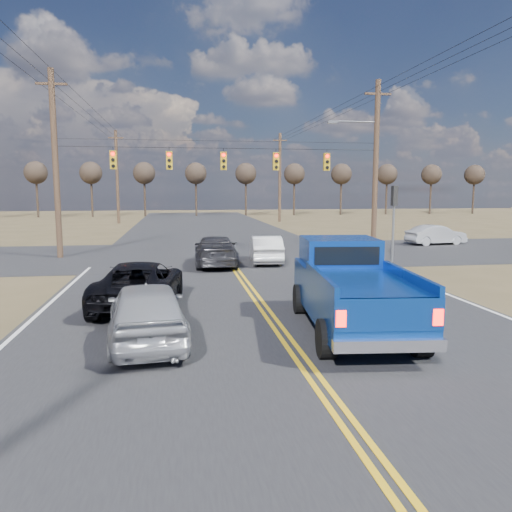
{
  "coord_description": "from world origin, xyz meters",
  "views": [
    {
      "loc": [
        -2.61,
        -10.37,
        3.73
      ],
      "look_at": [
        -0.03,
        6.03,
        1.5
      ],
      "focal_mm": 35.0,
      "sensor_mm": 36.0,
      "label": 1
    }
  ],
  "objects": [
    {
      "name": "road_cross",
      "position": [
        0.0,
        18.0,
        0.0
      ],
      "size": [
        120.0,
        12.0,
        0.02
      ],
      "primitive_type": "cube",
      "color": "#28282B",
      "rests_on": "ground"
    },
    {
      "name": "road_main",
      "position": [
        0.0,
        10.0,
        0.0
      ],
      "size": [
        14.0,
        120.0,
        0.02
      ],
      "primitive_type": "cube",
      "color": "#28282B",
      "rests_on": "ground"
    },
    {
      "name": "silver_suv",
      "position": [
        -3.39,
        1.73,
        0.77
      ],
      "size": [
        2.25,
        4.7,
        1.55
      ],
      "primitive_type": "imported",
      "rotation": [
        0.0,
        0.0,
        3.24
      ],
      "color": "#A0A2A8",
      "rests_on": "ground"
    },
    {
      "name": "pickup_truck",
      "position": [
        1.87,
        2.04,
        1.13
      ],
      "size": [
        2.98,
        6.41,
        2.33
      ],
      "rotation": [
        0.0,
        0.0,
        -0.1
      ],
      "color": "black",
      "rests_on": "ground"
    },
    {
      "name": "cross_car_east_near",
      "position": [
        14.59,
        20.84,
        0.67
      ],
      "size": [
        1.97,
        4.2,
        1.33
      ],
      "primitive_type": "imported",
      "rotation": [
        0.0,
        0.0,
        1.71
      ],
      "color": "#B4B7BD",
      "rests_on": "ground"
    },
    {
      "name": "ground",
      "position": [
        0.0,
        0.0,
        0.0
      ],
      "size": [
        160.0,
        160.0,
        0.0
      ],
      "primitive_type": "plane",
      "color": "brown",
      "rests_on": "ground"
    },
    {
      "name": "signal_gantry",
      "position": [
        0.5,
        17.79,
        5.06
      ],
      "size": [
        19.6,
        4.83,
        10.0
      ],
      "color": "#473323",
      "rests_on": "ground"
    },
    {
      "name": "treeline",
      "position": [
        0.0,
        26.96,
        5.7
      ],
      "size": [
        87.0,
        117.8,
        7.4
      ],
      "color": "#33261C",
      "rests_on": "ground"
    },
    {
      "name": "utility_poles",
      "position": [
        0.0,
        17.0,
        5.23
      ],
      "size": [
        19.6,
        58.32,
        10.0
      ],
      "color": "#473323",
      "rests_on": "ground"
    },
    {
      "name": "black_suv",
      "position": [
        -3.85,
        5.65,
        0.73
      ],
      "size": [
        2.87,
        5.46,
        1.46
      ],
      "primitive_type": "imported",
      "rotation": [
        0.0,
        0.0,
        3.06
      ],
      "color": "black",
      "rests_on": "ground"
    },
    {
      "name": "dgrey_car_queue",
      "position": [
        -0.8,
        13.91,
        0.73
      ],
      "size": [
        2.23,
        5.11,
        1.46
      ],
      "primitive_type": "imported",
      "rotation": [
        0.0,
        0.0,
        3.1
      ],
      "color": "#2C2C31",
      "rests_on": "ground"
    },
    {
      "name": "white_car_queue",
      "position": [
        1.81,
        14.49,
        0.7
      ],
      "size": [
        1.9,
        4.35,
        1.39
      ],
      "primitive_type": "imported",
      "rotation": [
        0.0,
        0.0,
        3.04
      ],
      "color": "silver",
      "rests_on": "ground"
    }
  ]
}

